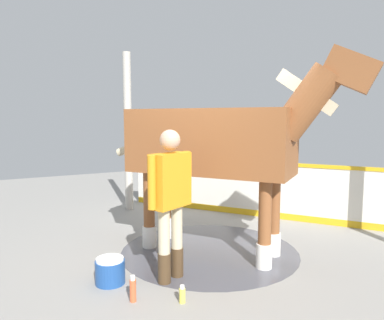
% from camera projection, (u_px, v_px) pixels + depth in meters
% --- Properties ---
extents(ground_plane, '(16.00, 16.00, 0.02)m').
position_uv_depth(ground_plane, '(207.00, 251.00, 5.12)').
color(ground_plane, gray).
extents(wet_patch, '(2.47, 2.47, 0.00)m').
position_uv_depth(wet_patch, '(209.00, 251.00, 5.10)').
color(wet_patch, '#4C4C54').
rests_on(wet_patch, ground).
extents(barrier_wall, '(4.27, 3.13, 1.05)m').
position_uv_depth(barrier_wall, '(253.00, 191.00, 6.91)').
color(barrier_wall, silver).
rests_on(barrier_wall, ground).
extents(roof_post_far, '(0.16, 0.16, 3.15)m').
position_uv_depth(roof_post_far, '(128.00, 133.00, 7.25)').
color(roof_post_far, '#B7B2A8').
rests_on(roof_post_far, ground).
extents(horse, '(3.03, 2.31, 2.67)m').
position_uv_depth(horse, '(219.00, 144.00, 4.87)').
color(horse, brown).
rests_on(horse, ground).
extents(handler, '(0.41, 0.64, 1.73)m').
position_uv_depth(handler, '(170.00, 194.00, 4.08)').
color(handler, '#47331E').
rests_on(handler, ground).
extents(wash_bucket, '(0.33, 0.33, 0.29)m').
position_uv_depth(wash_bucket, '(110.00, 271.00, 4.08)').
color(wash_bucket, '#1E478C').
rests_on(wash_bucket, ground).
extents(bottle_shampoo, '(0.07, 0.07, 0.18)m').
position_uv_depth(bottle_shampoo, '(182.00, 295.00, 3.65)').
color(bottle_shampoo, '#D8CC4C').
rests_on(bottle_shampoo, ground).
extents(bottle_spray, '(0.07, 0.07, 0.28)m').
position_uv_depth(bottle_spray, '(133.00, 290.00, 3.67)').
color(bottle_spray, '#CC5933').
rests_on(bottle_spray, ground).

